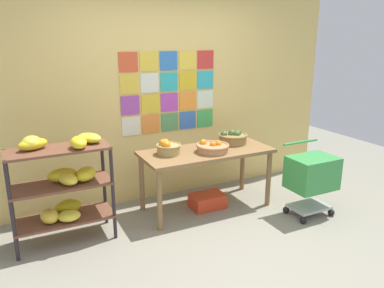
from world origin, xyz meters
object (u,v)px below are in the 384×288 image
at_px(banana_shelf_unit, 63,179).
at_px(display_table, 206,157).
at_px(fruit_basket_right, 168,148).
at_px(shopping_cart, 312,175).
at_px(fruit_basket_left, 212,147).
at_px(fruit_basket_back_right, 233,138).
at_px(produce_crate_under_table, 207,201).

height_order(banana_shelf_unit, display_table, banana_shelf_unit).
bearing_deg(fruit_basket_right, shopping_cart, -27.90).
height_order(display_table, fruit_basket_right, fruit_basket_right).
bearing_deg(display_table, fruit_basket_left, -72.10).
height_order(fruit_basket_back_right, produce_crate_under_table, fruit_basket_back_right).
bearing_deg(banana_shelf_unit, fruit_basket_right, 4.94).
bearing_deg(fruit_basket_left, fruit_basket_back_right, 27.06).
bearing_deg(banana_shelf_unit, fruit_basket_left, -1.61).
distance_m(fruit_basket_right, produce_crate_under_table, 0.88).
distance_m(banana_shelf_unit, fruit_basket_back_right, 2.09).
height_order(fruit_basket_left, fruit_basket_back_right, fruit_basket_back_right).
bearing_deg(fruit_basket_back_right, banana_shelf_unit, -175.55).
distance_m(banana_shelf_unit, fruit_basket_right, 1.19).
relative_size(fruit_basket_back_right, fruit_basket_right, 1.30).
height_order(banana_shelf_unit, fruit_basket_right, banana_shelf_unit).
bearing_deg(display_table, produce_crate_under_table, -49.67).
distance_m(fruit_basket_back_right, fruit_basket_right, 0.91).
relative_size(fruit_basket_left, fruit_basket_right, 1.36).
height_order(display_table, fruit_basket_back_right, fruit_basket_back_right).
height_order(fruit_basket_back_right, fruit_basket_right, fruit_basket_right).
distance_m(display_table, fruit_basket_left, 0.17).
bearing_deg(shopping_cart, fruit_basket_right, 138.74).
xyz_separation_m(display_table, shopping_cart, (0.99, -0.72, -0.15)).
height_order(fruit_basket_left, produce_crate_under_table, fruit_basket_left).
bearing_deg(banana_shelf_unit, fruit_basket_back_right, 4.45).
bearing_deg(fruit_basket_left, fruit_basket_right, 163.54).
height_order(banana_shelf_unit, shopping_cart, banana_shelf_unit).
bearing_deg(fruit_basket_back_right, fruit_basket_left, -152.94).
bearing_deg(display_table, shopping_cart, -35.94).
height_order(banana_shelf_unit, fruit_basket_back_right, banana_shelf_unit).
relative_size(fruit_basket_back_right, produce_crate_under_table, 0.91).
xyz_separation_m(fruit_basket_left, shopping_cart, (0.96, -0.63, -0.30)).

